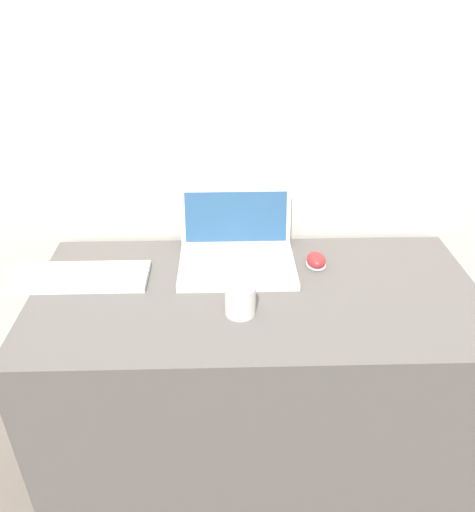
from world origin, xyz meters
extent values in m
cube|color=silver|center=(0.00, 0.69, 1.25)|extent=(7.00, 0.04, 2.50)
cube|color=#5B5651|center=(0.00, 0.33, 0.36)|extent=(1.36, 0.65, 0.72)
cube|color=silver|center=(-0.06, 0.45, 0.73)|extent=(0.37, 0.27, 0.02)
cube|color=#B7B7BC|center=(-0.06, 0.47, 0.74)|extent=(0.33, 0.15, 0.00)
cube|color=silver|center=(-0.06, 0.61, 0.84)|extent=(0.37, 0.05, 0.19)
cube|color=#2D567F|center=(-0.06, 0.60, 0.84)|extent=(0.34, 0.04, 0.17)
cylinder|color=silver|center=(-0.05, 0.22, 0.77)|extent=(0.09, 0.09, 0.09)
cylinder|color=black|center=(-0.05, 0.22, 0.81)|extent=(0.07, 0.07, 0.01)
ellipsoid|color=#B2B2B7|center=(0.20, 0.47, 0.73)|extent=(0.07, 0.09, 0.01)
ellipsoid|color=red|center=(0.20, 0.47, 0.74)|extent=(0.06, 0.08, 0.04)
cube|color=silver|center=(-0.55, 0.41, 0.73)|extent=(0.42, 0.16, 0.02)
camera|label=1|loc=(-0.09, -0.91, 1.58)|focal=35.00mm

